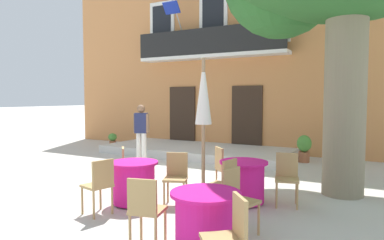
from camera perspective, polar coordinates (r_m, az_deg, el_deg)
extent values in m
plane|color=beige|center=(8.18, -5.72, -9.72)|extent=(120.00, 120.00, 0.00)
cube|color=#CC844C|center=(14.73, 6.97, 10.90)|extent=(13.00, 4.00, 7.50)
cube|color=#332319|center=(13.38, -1.57, 0.50)|extent=(1.10, 0.08, 2.30)
cube|color=#332319|center=(12.27, 8.94, 0.17)|extent=(1.10, 0.08, 2.30)
cube|color=silver|center=(14.10, -4.88, 14.94)|extent=(1.10, 0.08, 1.90)
cube|color=black|center=(14.08, -4.95, 14.96)|extent=(0.84, 0.04, 1.60)
cube|color=silver|center=(13.04, 3.50, 15.89)|extent=(1.10, 0.08, 1.90)
cube|color=black|center=(13.01, 3.44, 15.91)|extent=(0.84, 0.04, 1.60)
cube|color=silver|center=(12.27, 13.22, 16.57)|extent=(1.10, 0.08, 1.90)
cube|color=black|center=(12.24, 13.18, 16.60)|extent=(0.84, 0.04, 1.60)
cube|color=silver|center=(12.57, 2.91, 10.29)|extent=(5.60, 0.65, 0.12)
cube|color=black|center=(12.38, 2.30, 12.78)|extent=(5.60, 0.06, 0.90)
cylinder|color=#B2B2B7|center=(13.22, -2.29, 16.16)|extent=(0.04, 0.95, 1.33)
cube|color=#192D9E|center=(12.92, -3.38, 17.83)|extent=(0.60, 0.29, 0.38)
cylinder|color=#B2B2B7|center=(12.18, 7.87, 17.21)|extent=(0.04, 0.95, 1.33)
cylinder|color=#47423D|center=(13.77, -5.82, 10.48)|extent=(0.34, 0.34, 0.25)
ellipsoid|color=#38843D|center=(13.82, -5.83, 11.90)|extent=(0.44, 0.44, 0.44)
cylinder|color=#47423D|center=(12.97, -0.14, 10.92)|extent=(0.34, 0.34, 0.25)
ellipsoid|color=#38843D|center=(13.01, -0.14, 12.40)|extent=(0.45, 0.45, 0.43)
cylinder|color=#995638|center=(12.30, 6.24, 11.36)|extent=(0.34, 0.34, 0.28)
ellipsoid|color=#2D7533|center=(12.36, 6.25, 13.08)|extent=(0.44, 0.44, 0.47)
cylinder|color=#47423D|center=(11.80, 13.27, 11.67)|extent=(0.35, 0.35, 0.30)
ellipsoid|color=#38843D|center=(11.86, 13.29, 13.45)|extent=(0.46, 0.46, 0.44)
cube|color=silver|center=(11.73, 0.70, -4.99)|extent=(6.21, 2.65, 0.25)
cylinder|color=#7F755B|center=(7.32, 23.64, 2.18)|extent=(0.77, 0.77, 3.48)
cylinder|color=#DB1984|center=(6.43, 8.40, -10.08)|extent=(0.74, 0.74, 0.68)
cylinder|color=#DB1984|center=(6.35, 8.43, -6.83)|extent=(0.86, 0.86, 0.04)
cylinder|color=#2D2823|center=(6.52, 8.37, -13.11)|extent=(0.44, 0.44, 0.03)
cylinder|color=tan|center=(7.34, 6.53, -9.48)|extent=(0.04, 0.04, 0.45)
cylinder|color=tan|center=(7.04, 7.63, -10.06)|extent=(0.04, 0.04, 0.45)
cylinder|color=tan|center=(7.22, 4.01, -9.69)|extent=(0.04, 0.04, 0.45)
cylinder|color=tan|center=(6.91, 5.02, -10.31)|extent=(0.04, 0.04, 0.45)
cube|color=tan|center=(7.07, 5.81, -7.95)|extent=(0.57, 0.57, 0.04)
cube|color=tan|center=(6.96, 4.45, -6.20)|extent=(0.30, 0.29, 0.42)
cylinder|color=tan|center=(5.81, 2.23, -13.03)|extent=(0.04, 0.04, 0.45)
cylinder|color=tan|center=(6.07, 4.16, -12.28)|extent=(0.04, 0.04, 0.45)
cylinder|color=tan|center=(5.62, 5.11, -13.61)|extent=(0.04, 0.04, 0.45)
cylinder|color=tan|center=(5.90, 6.97, -12.79)|extent=(0.04, 0.04, 0.45)
cube|color=tan|center=(5.78, 4.63, -10.59)|extent=(0.46, 0.46, 0.04)
cube|color=tan|center=(5.63, 6.19, -8.58)|extent=(0.10, 0.38, 0.42)
cylinder|color=tan|center=(6.27, 16.79, -11.90)|extent=(0.04, 0.04, 0.45)
cylinder|color=tan|center=(6.27, 13.62, -11.87)|extent=(0.04, 0.04, 0.45)
cylinder|color=tan|center=(6.60, 16.66, -11.12)|extent=(0.04, 0.04, 0.45)
cylinder|color=tan|center=(6.60, 13.65, -11.08)|extent=(0.04, 0.04, 0.45)
cube|color=tan|center=(6.37, 15.22, -9.36)|extent=(0.49, 0.49, 0.04)
cube|color=tan|center=(6.50, 15.23, -7.03)|extent=(0.38, 0.14, 0.42)
cylinder|color=#DB1984|center=(4.42, 2.23, -16.52)|extent=(0.74, 0.74, 0.68)
cylinder|color=#DB1984|center=(4.30, 2.24, -11.89)|extent=(0.86, 0.86, 0.04)
cylinder|color=tan|center=(5.07, 10.83, -15.61)|extent=(0.04, 0.04, 0.45)
cylinder|color=tan|center=(4.80, 8.56, -16.71)|extent=(0.04, 0.04, 0.45)
cylinder|color=tan|center=(5.25, 7.57, -14.90)|extent=(0.04, 0.04, 0.45)
cylinder|color=tan|center=(4.99, 5.22, -15.88)|extent=(0.04, 0.04, 0.45)
cube|color=tan|center=(4.95, 8.07, -13.09)|extent=(0.49, 0.49, 0.04)
cube|color=tan|center=(4.99, 6.37, -10.20)|extent=(0.13, 0.38, 0.42)
cylinder|color=tan|center=(4.89, -8.31, -16.32)|extent=(0.04, 0.04, 0.45)
cylinder|color=tan|center=(4.77, -4.40, -16.80)|extent=(0.04, 0.04, 0.45)
cylinder|color=tan|center=(4.60, -10.08, -17.65)|extent=(0.04, 0.04, 0.45)
cylinder|color=tan|center=(4.48, -5.93, -18.24)|extent=(0.04, 0.04, 0.45)
cube|color=tan|center=(4.60, -7.21, -14.39)|extent=(0.48, 0.48, 0.04)
cube|color=tan|center=(4.37, -8.15, -12.20)|extent=(0.38, 0.13, 0.42)
cube|color=tan|center=(3.70, 5.00, -18.96)|extent=(0.56, 0.56, 0.04)
cube|color=tan|center=(3.67, 7.82, -15.34)|extent=(0.27, 0.32, 0.42)
cylinder|color=#DB1984|center=(6.39, -9.45, -10.16)|extent=(0.74, 0.74, 0.68)
cylinder|color=#DB1984|center=(6.31, -9.49, -6.90)|extent=(0.86, 0.86, 0.04)
cylinder|color=#2D2823|center=(6.49, -9.42, -13.21)|extent=(0.44, 0.44, 0.03)
cylinder|color=tan|center=(7.33, -8.37, -9.52)|extent=(0.04, 0.04, 0.45)
cylinder|color=tan|center=(7.00, -8.21, -10.16)|extent=(0.04, 0.04, 0.45)
cylinder|color=tan|center=(7.32, -11.07, -9.57)|extent=(0.04, 0.04, 0.45)
cylinder|color=tan|center=(6.99, -11.04, -10.21)|extent=(0.04, 0.04, 0.45)
cube|color=tan|center=(7.10, -9.69, -7.94)|extent=(0.56, 0.56, 0.04)
cube|color=tan|center=(7.06, -11.18, -6.13)|extent=(0.28, 0.31, 0.42)
cylinder|color=tan|center=(6.07, -17.48, -12.46)|extent=(0.04, 0.04, 0.45)
cylinder|color=tan|center=(6.24, -14.72, -11.96)|extent=(0.04, 0.04, 0.45)
cylinder|color=tan|center=(5.79, -15.74, -13.22)|extent=(0.04, 0.04, 0.45)
cylinder|color=tan|center=(5.97, -12.90, -12.66)|extent=(0.04, 0.04, 0.45)
cube|color=tan|center=(5.95, -15.25, -10.30)|extent=(0.48, 0.48, 0.04)
cube|color=tan|center=(5.75, -14.32, -8.42)|extent=(0.13, 0.38, 0.42)
cylinder|color=tan|center=(6.08, -1.35, -12.26)|extent=(0.04, 0.04, 0.45)
cylinder|color=tan|center=(6.13, -4.57, -12.12)|extent=(0.04, 0.04, 0.45)
cylinder|color=tan|center=(6.40, -0.91, -11.43)|extent=(0.04, 0.04, 0.45)
cylinder|color=tan|center=(6.46, -3.96, -11.31)|extent=(0.04, 0.04, 0.45)
cube|color=tan|center=(6.20, -2.70, -9.59)|extent=(0.52, 0.52, 0.04)
cube|color=tan|center=(6.33, -2.44, -7.19)|extent=(0.37, 0.18, 0.42)
cylinder|color=#997A56|center=(5.85, 1.86, -2.40)|extent=(0.06, 0.06, 2.55)
cylinder|color=#333333|center=(6.10, 1.84, -14.00)|extent=(0.44, 0.44, 0.08)
cone|color=white|center=(5.82, 1.88, 4.72)|extent=(0.28, 0.28, 1.10)
cylinder|color=#995638|center=(13.52, -12.82, -3.88)|extent=(0.24, 0.24, 0.27)
ellipsoid|color=#4C8E38|center=(13.48, -12.83, -2.72)|extent=(0.32, 0.32, 0.28)
cylinder|color=#995638|center=(10.79, 17.80, -5.77)|extent=(0.32, 0.32, 0.31)
ellipsoid|color=#4C8E38|center=(10.73, 17.84, -3.67)|extent=(0.41, 0.41, 0.49)
cylinder|color=silver|center=(9.96, -8.67, -4.67)|extent=(0.14, 0.14, 0.91)
cylinder|color=silver|center=(9.85, -7.84, -4.76)|extent=(0.14, 0.14, 0.91)
cube|color=#1E2347|center=(9.83, -8.29, -0.48)|extent=(0.40, 0.33, 0.56)
sphere|color=brown|center=(9.81, -8.31, 1.85)|extent=(0.22, 0.22, 0.22)
cylinder|color=brown|center=(9.96, -9.30, -0.44)|extent=(0.09, 0.09, 0.52)
cylinder|color=brown|center=(9.70, -7.26, -0.53)|extent=(0.09, 0.09, 0.52)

